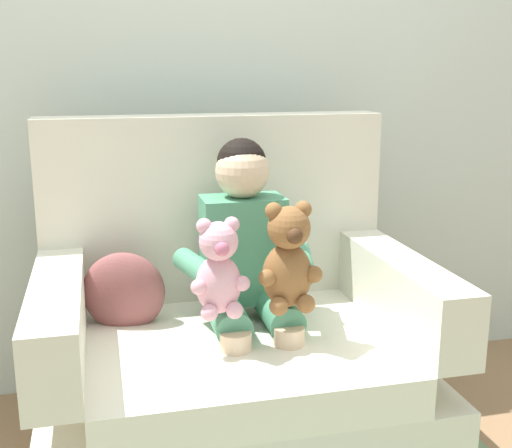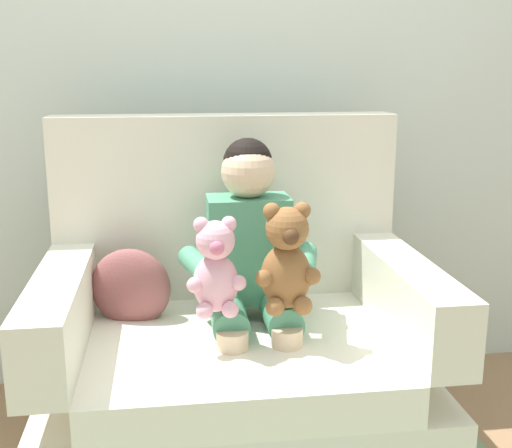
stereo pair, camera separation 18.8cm
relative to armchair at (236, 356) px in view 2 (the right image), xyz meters
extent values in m
cube|color=silver|center=(0.00, 0.64, 0.96)|extent=(6.00, 0.10, 2.60)
cube|color=silver|center=(0.00, -0.05, -0.17)|extent=(1.18, 0.86, 0.33)
cube|color=white|center=(0.00, -0.12, 0.05)|extent=(0.90, 0.72, 0.12)
cube|color=silver|center=(0.00, 0.31, 0.43)|extent=(1.18, 0.14, 0.64)
cube|color=silver|center=(-0.52, -0.12, 0.22)|extent=(0.14, 0.72, 0.22)
cube|color=silver|center=(0.52, -0.12, 0.22)|extent=(0.14, 0.72, 0.22)
cube|color=#4C9370|center=(0.05, 0.08, 0.34)|extent=(0.26, 0.16, 0.34)
sphere|color=beige|center=(0.05, 0.08, 0.59)|extent=(0.17, 0.17, 0.17)
sphere|color=black|center=(0.05, 0.09, 0.61)|extent=(0.16, 0.16, 0.16)
cylinder|color=#4C9370|center=(-0.03, -0.05, 0.17)|extent=(0.11, 0.26, 0.11)
cylinder|color=beige|center=(-0.03, -0.18, 0.02)|extent=(0.09, 0.09, 0.30)
cylinder|color=#4C9370|center=(0.13, -0.05, 0.17)|extent=(0.11, 0.26, 0.11)
cylinder|color=beige|center=(0.13, -0.18, 0.02)|extent=(0.09, 0.09, 0.30)
cylinder|color=#4C9370|center=(-0.11, -0.04, 0.32)|extent=(0.13, 0.27, 0.07)
cylinder|color=#4C9370|center=(0.21, -0.04, 0.32)|extent=(0.13, 0.27, 0.07)
ellipsoid|color=brown|center=(0.13, -0.16, 0.32)|extent=(0.15, 0.12, 0.19)
sphere|color=brown|center=(0.13, -0.17, 0.46)|extent=(0.12, 0.12, 0.12)
sphere|color=#4C2D19|center=(0.13, -0.23, 0.45)|extent=(0.05, 0.05, 0.05)
sphere|color=brown|center=(0.09, -0.17, 0.51)|extent=(0.05, 0.05, 0.05)
sphere|color=brown|center=(0.06, -0.20, 0.33)|extent=(0.05, 0.05, 0.05)
sphere|color=brown|center=(0.09, -0.22, 0.25)|extent=(0.05, 0.05, 0.05)
sphere|color=brown|center=(0.17, -0.17, 0.51)|extent=(0.05, 0.05, 0.05)
sphere|color=brown|center=(0.20, -0.20, 0.33)|extent=(0.05, 0.05, 0.05)
sphere|color=brown|center=(0.17, -0.22, 0.25)|extent=(0.05, 0.05, 0.05)
ellipsoid|color=#EAA8BC|center=(-0.07, -0.16, 0.31)|extent=(0.13, 0.11, 0.17)
sphere|color=#EAA8BC|center=(-0.07, -0.17, 0.44)|extent=(0.11, 0.11, 0.11)
sphere|color=#CC6684|center=(-0.07, -0.22, 0.43)|extent=(0.04, 0.04, 0.04)
sphere|color=#EAA8BC|center=(-0.11, -0.17, 0.48)|extent=(0.04, 0.04, 0.04)
sphere|color=#EAA8BC|center=(-0.13, -0.19, 0.31)|extent=(0.04, 0.04, 0.04)
sphere|color=#EAA8BC|center=(-0.11, -0.21, 0.24)|extent=(0.05, 0.05, 0.05)
sphere|color=#EAA8BC|center=(-0.03, -0.17, 0.48)|extent=(0.04, 0.04, 0.04)
sphere|color=#EAA8BC|center=(-0.01, -0.19, 0.31)|extent=(0.04, 0.04, 0.04)
sphere|color=#EAA8BC|center=(-0.04, -0.21, 0.24)|extent=(0.05, 0.05, 0.05)
ellipsoid|color=#8C4C4C|center=(-0.33, 0.11, 0.21)|extent=(0.28, 0.17, 0.26)
camera|label=1|loc=(-0.38, -1.88, 0.91)|focal=45.65mm
camera|label=2|loc=(-0.20, -1.92, 0.91)|focal=45.65mm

